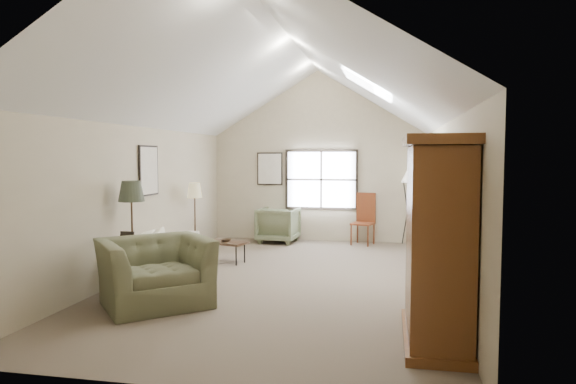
% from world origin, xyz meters
% --- Properties ---
extents(room_shell, '(5.01, 8.01, 4.00)m').
position_xyz_m(room_shell, '(0.00, 0.00, 3.21)').
color(room_shell, '#726251').
rests_on(room_shell, ground).
extents(window, '(1.72, 0.08, 1.42)m').
position_xyz_m(window, '(0.10, 3.96, 1.45)').
color(window, black).
rests_on(window, room_shell).
extents(skylight, '(0.80, 1.20, 0.52)m').
position_xyz_m(skylight, '(1.30, 0.90, 3.22)').
color(skylight, white).
rests_on(skylight, room_shell).
extents(wall_art, '(1.97, 3.71, 0.88)m').
position_xyz_m(wall_art, '(-1.88, 1.94, 1.73)').
color(wall_art, black).
rests_on(wall_art, room_shell).
extents(armoire, '(0.60, 1.50, 2.20)m').
position_xyz_m(armoire, '(2.18, -2.40, 1.10)').
color(armoire, brown).
rests_on(armoire, ground).
extents(tv_alcove, '(0.32, 1.30, 2.10)m').
position_xyz_m(tv_alcove, '(2.34, 1.60, 1.15)').
color(tv_alcove, white).
rests_on(tv_alcove, ground).
extents(media_console, '(0.34, 1.18, 0.60)m').
position_xyz_m(media_console, '(2.32, 1.60, 0.30)').
color(media_console, '#382316').
rests_on(media_console, ground).
extents(tv_panel, '(0.05, 0.90, 0.55)m').
position_xyz_m(tv_panel, '(2.32, 1.60, 0.92)').
color(tv_panel, black).
rests_on(tv_panel, media_console).
extents(sofa, '(1.63, 2.55, 0.69)m').
position_xyz_m(sofa, '(-2.20, 0.57, 0.35)').
color(sofa, silver).
rests_on(sofa, ground).
extents(armchair_near, '(1.83, 1.82, 0.90)m').
position_xyz_m(armchair_near, '(-1.41, -1.72, 0.45)').
color(armchair_near, '#585A3F').
rests_on(armchair_near, ground).
extents(armchair_far, '(0.95, 0.97, 0.81)m').
position_xyz_m(armchair_far, '(-0.85, 3.53, 0.41)').
color(armchair_far, '#676F4D').
rests_on(armchair_far, ground).
extents(coffee_table, '(0.87, 0.63, 0.40)m').
position_xyz_m(coffee_table, '(-1.33, 1.11, 0.20)').
color(coffee_table, '#382917').
rests_on(coffee_table, ground).
extents(bowl, '(0.23, 0.23, 0.05)m').
position_xyz_m(bowl, '(-1.33, 1.11, 0.42)').
color(bowl, '#352615').
rests_on(bowl, coffee_table).
extents(side_table, '(0.75, 0.75, 0.60)m').
position_xyz_m(side_table, '(-2.19, -1.03, 0.30)').
color(side_table, '#3D2419').
rests_on(side_table, ground).
extents(side_chair, '(0.57, 0.57, 1.17)m').
position_xyz_m(side_chair, '(1.10, 3.57, 0.59)').
color(side_chair, brown).
rests_on(side_chair, ground).
extents(tripod_lamp, '(0.56, 0.56, 1.81)m').
position_xyz_m(tripod_lamp, '(2.20, 3.70, 0.91)').
color(tripod_lamp, white).
rests_on(tripod_lamp, ground).
extents(dark_lamp, '(0.50, 0.50, 1.66)m').
position_xyz_m(dark_lamp, '(-2.20, -0.83, 0.83)').
color(dark_lamp, '#2A2F21').
rests_on(dark_lamp, ground).
extents(tan_lamp, '(0.38, 0.38, 1.49)m').
position_xyz_m(tan_lamp, '(-2.20, 1.77, 0.74)').
color(tan_lamp, tan).
rests_on(tan_lamp, ground).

